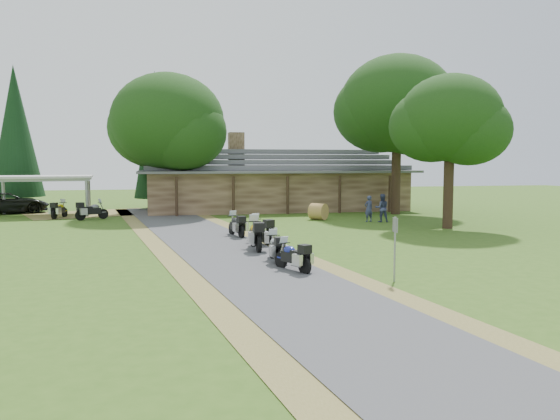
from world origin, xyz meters
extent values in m
plane|color=#365919|center=(0.00, 0.00, 0.00)|extent=(120.00, 120.00, 0.00)
plane|color=#414143|center=(-0.50, 4.00, 0.00)|extent=(51.95, 51.95, 0.00)
imported|color=black|center=(-14.13, 24.55, 1.17)|extent=(4.58, 6.64, 2.34)
imported|color=#363C61|center=(9.87, 13.43, 0.98)|extent=(0.64, 0.53, 1.97)
imported|color=#363C61|center=(10.63, 13.09, 1.05)|extent=(0.67, 0.54, 2.10)
cylinder|color=olive|center=(7.09, 15.33, 0.54)|extent=(1.47, 1.47, 1.09)
cone|color=black|center=(-3.36, 25.97, 5.53)|extent=(3.57, 3.57, 11.06)
cone|color=black|center=(-14.19, 27.88, 5.73)|extent=(4.05, 4.05, 11.47)
camera|label=1|loc=(-3.24, -19.20, 3.79)|focal=35.00mm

